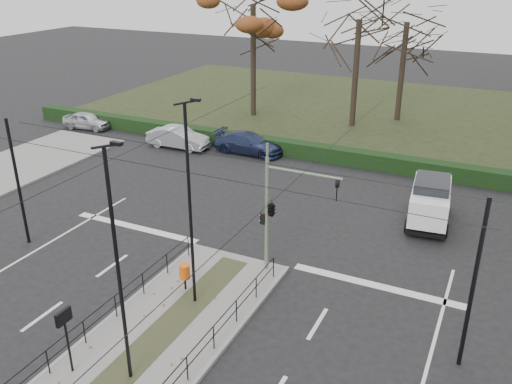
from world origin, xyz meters
TOP-DOWN VIEW (x-y plane):
  - ground at (0.00, 0.00)m, footprint 140.00×140.00m
  - median_island at (0.00, -2.50)m, footprint 4.40×15.00m
  - park at (-6.00, 32.00)m, footprint 38.00×26.00m
  - hedge at (-6.00, 18.60)m, footprint 38.00×1.00m
  - median_railing at (0.00, -2.60)m, footprint 4.14×13.24m
  - catenary at (0.00, 1.62)m, footprint 20.00×34.00m
  - traffic_light at (1.79, 4.50)m, footprint 3.39×1.92m
  - litter_bin at (-0.75, 1.68)m, footprint 0.43×0.43m
  - info_panel at (-1.51, -3.84)m, footprint 0.13×0.60m
  - streetlamp_median_near at (0.36, -3.25)m, footprint 0.65×0.13m
  - streetlamp_median_far at (0.04, 1.13)m, footprint 0.66×0.14m
  - parked_car_first at (-19.77, 17.50)m, footprint 3.94×1.96m
  - parked_car_second at (-10.82, 16.68)m, footprint 4.47×1.64m
  - parked_car_third at (-5.88, 17.80)m, footprint 4.87×2.04m
  - white_van at (6.90, 12.23)m, footprint 2.34×4.47m
  - rust_tree at (-9.71, 26.42)m, footprint 8.18×8.18m
  - bare_tree_center at (1.52, 30.20)m, footprint 6.73×6.73m
  - bare_tree_near at (-1.33, 26.95)m, footprint 6.94×6.94m

SIDE VIEW (x-z plane):
  - ground at x=0.00m, z-range 0.00..0.00m
  - park at x=-6.00m, z-range 0.00..0.10m
  - median_island at x=0.00m, z-range 0.00..0.14m
  - hedge at x=-6.00m, z-range 0.00..1.00m
  - parked_car_first at x=-19.77m, z-range 0.00..1.29m
  - parked_car_third at x=-5.88m, z-range 0.00..1.41m
  - parked_car_second at x=-10.82m, z-range 0.00..1.46m
  - litter_bin at x=-0.75m, z-range 0.37..1.47m
  - median_railing at x=0.00m, z-range 0.52..1.44m
  - white_van at x=6.90m, z-range 0.05..2.38m
  - info_panel at x=-1.51m, z-range 0.80..3.11m
  - traffic_light at x=1.79m, z-range 0.55..5.54m
  - catenary at x=0.00m, z-range 0.42..6.42m
  - streetlamp_median_near at x=0.36m, z-range 0.21..8.03m
  - streetlamp_median_far at x=0.04m, z-range 0.21..8.16m
  - bare_tree_center at x=1.52m, z-range 2.10..12.27m
  - bare_tree_near at x=-1.33m, z-range 2.20..12.87m
  - rust_tree at x=-9.71m, z-range 3.11..14.74m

